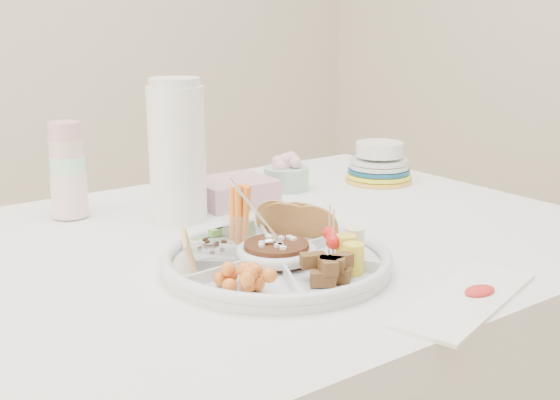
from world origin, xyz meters
TOP-DOWN VIEW (x-y plane):
  - party_tray at (0.02, -0.17)m, footprint 0.41×0.41m
  - bean_dip at (0.02, -0.17)m, footprint 0.12×0.12m
  - tortillas at (0.12, -0.09)m, footprint 0.12×0.12m
  - carrot_cucumber at (0.00, -0.04)m, footprint 0.13×0.13m
  - pita_raisins at (-0.10, -0.11)m, footprint 0.11×0.11m
  - cherries at (-0.09, -0.24)m, footprint 0.11×0.11m
  - granola_chunks at (0.03, -0.30)m, footprint 0.11×0.11m
  - banana_tomato at (0.13, -0.22)m, footprint 0.12×0.12m
  - cup_stack at (-0.15, 0.34)m, footprint 0.09×0.09m
  - thermos at (0.02, 0.19)m, footprint 0.13×0.13m
  - flower_bowl at (0.35, 0.26)m, footprint 0.12×0.12m
  - napkin_stack at (0.18, 0.23)m, footprint 0.17×0.15m
  - plate_stack at (0.59, 0.19)m, footprint 0.20×0.20m
  - placemat at (0.17, -0.44)m, footprint 0.33×0.19m

SIDE VIEW (x-z plane):
  - placemat at x=0.17m, z-range 0.76..0.76m
  - party_tray at x=0.02m, z-range 0.76..0.80m
  - napkin_stack at x=0.18m, z-range 0.76..0.81m
  - bean_dip at x=0.02m, z-range 0.77..0.81m
  - cherries at x=-0.09m, z-range 0.77..0.81m
  - granola_chunks at x=0.03m, z-range 0.77..0.82m
  - flower_bowl at x=0.35m, z-range 0.76..0.84m
  - tortillas at x=0.12m, z-range 0.77..0.83m
  - pita_raisins at x=-0.10m, z-range 0.77..0.83m
  - plate_stack at x=0.59m, z-range 0.76..0.87m
  - banana_tomato at x=0.13m, z-range 0.77..0.86m
  - carrot_cucumber at x=0.00m, z-range 0.77..0.88m
  - cup_stack at x=-0.15m, z-range 0.76..0.96m
  - thermos at x=0.02m, z-range 0.76..1.06m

